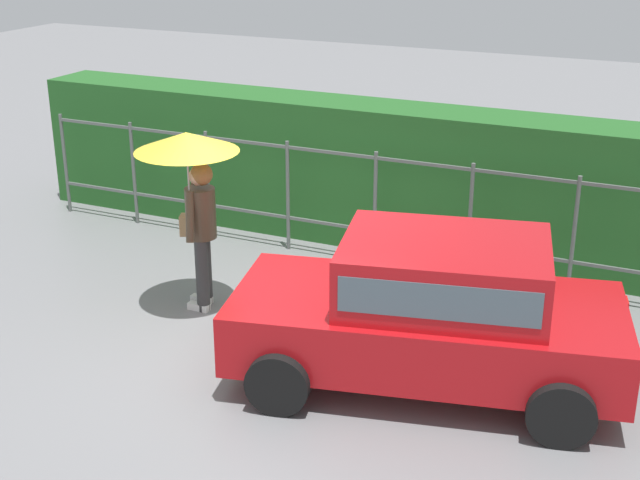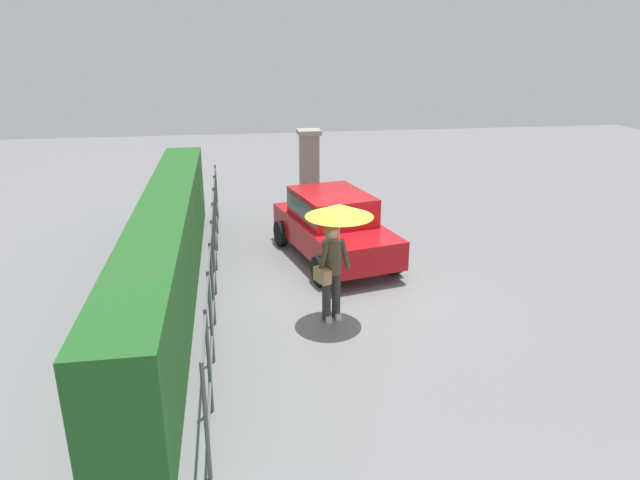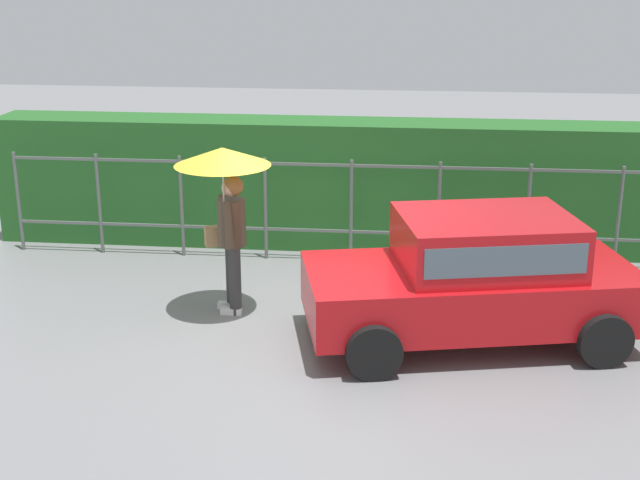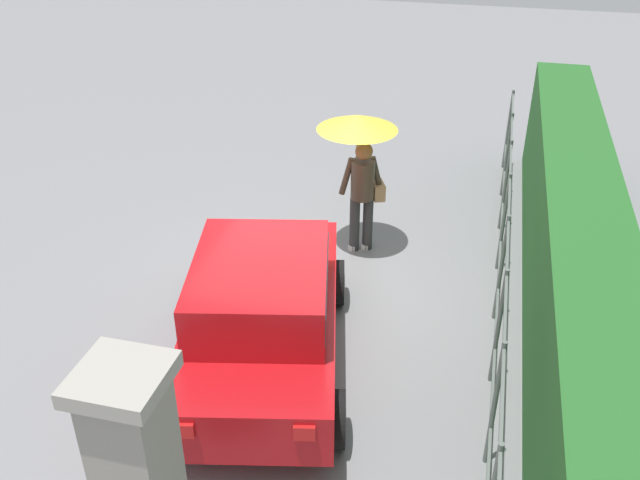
{
  "view_description": "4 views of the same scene",
  "coord_description": "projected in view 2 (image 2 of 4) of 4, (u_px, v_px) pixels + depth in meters",
  "views": [
    {
      "loc": [
        3.86,
        -7.27,
        4.4
      ],
      "look_at": [
        0.35,
        0.35,
        1.16
      ],
      "focal_mm": 49.4,
      "sensor_mm": 36.0,
      "label": 1
    },
    {
      "loc": [
        -10.13,
        2.22,
        4.64
      ],
      "look_at": [
        0.01,
        0.59,
        1.02
      ],
      "focal_mm": 32.02,
      "sensor_mm": 36.0,
      "label": 2
    },
    {
      "loc": [
        0.91,
        -9.37,
        4.19
      ],
      "look_at": [
        -0.13,
        0.4,
        1.02
      ],
      "focal_mm": 49.21,
      "sensor_mm": 36.0,
      "label": 3
    },
    {
      "loc": [
        7.67,
        2.22,
        5.35
      ],
      "look_at": [
        0.37,
        0.37,
        1.01
      ],
      "focal_mm": 38.8,
      "sensor_mm": 36.0,
      "label": 4
    }
  ],
  "objects": [
    {
      "name": "ground_plane",
      "position": [
        350.0,
        287.0,
        11.3
      ],
      "size": [
        40.0,
        40.0,
        0.0
      ],
      "primitive_type": "plane",
      "color": "slate"
    },
    {
      "name": "car",
      "position": [
        333.0,
        223.0,
        12.59
      ],
      "size": [
        3.97,
        2.5,
        1.48
      ],
      "rotation": [
        0.0,
        0.0,
        3.36
      ],
      "color": "#B71116",
      "rests_on": "ground"
    },
    {
      "name": "pedestrian",
      "position": [
        336.0,
        231.0,
        9.5
      ],
      "size": [
        1.14,
        1.14,
        2.09
      ],
      "rotation": [
        0.0,
        0.0,
        -2.75
      ],
      "color": "#333333",
      "rests_on": "ground"
    },
    {
      "name": "gate_pillar",
      "position": [
        309.0,
        174.0,
        15.24
      ],
      "size": [
        0.6,
        0.6,
        2.42
      ],
      "color": "gray",
      "rests_on": "ground"
    },
    {
      "name": "fence_section",
      "position": [
        213.0,
        254.0,
        10.71
      ],
      "size": [
        9.94,
        0.05,
        1.5
      ],
      "color": "#59605B",
      "rests_on": "ground"
    },
    {
      "name": "hedge_row",
      "position": [
        168.0,
        251.0,
        10.55
      ],
      "size": [
        10.89,
        0.9,
        1.9
      ],
      "primitive_type": "cube",
      "color": "#235B23",
      "rests_on": "ground"
    }
  ]
}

